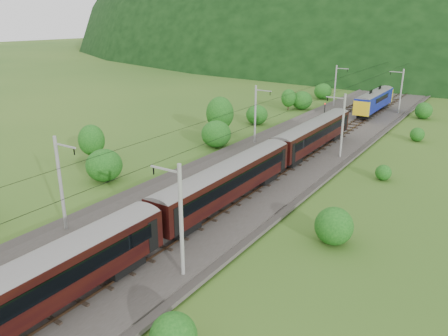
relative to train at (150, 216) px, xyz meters
The scene contains 14 objects.
ground 4.19m from the train, 155.43° to the right, with size 600.00×600.00×0.00m, color #2C561B.
railbed 9.73m from the train, 105.09° to the left, with size 14.00×220.00×0.30m, color #38332D.
track_left 10.52m from the train, 118.33° to the left, with size 2.40×220.00×0.27m.
track_right 9.36m from the train, 90.00° to the left, with size 2.40×220.00×0.27m.
catenary_left 32.08m from the train, 105.42° to the left, with size 2.54×192.28×8.00m.
catenary_right 31.15m from the train, 83.13° to the left, with size 2.54×192.28×8.00m.
overhead_wires 9.99m from the train, 105.09° to the left, with size 4.83×198.00×0.03m.
mountain_ridge 323.01m from the train, 112.27° to the left, with size 336.00×280.00×132.00m, color black.
train is the anchor object (origin of this frame).
hazard_post_near 39.15m from the train, 93.93° to the left, with size 0.15×0.15×1.38m, color red.
hazard_post_far 41.31m from the train, 93.22° to the left, with size 0.14×0.14×1.32m, color red.
signal 54.94m from the train, 97.60° to the left, with size 0.22×0.22×2.02m.
vegetation_left 17.83m from the train, 150.63° to the left, with size 13.08×140.52×5.95m.
vegetation_right 10.10m from the train, 26.07° to the left, with size 6.26×105.91×2.98m.
Camera 1 is at (22.83, -20.22, 17.01)m, focal length 35.00 mm.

